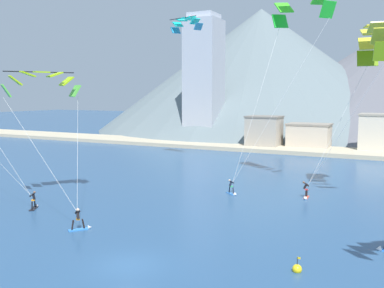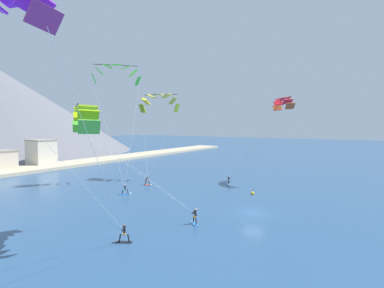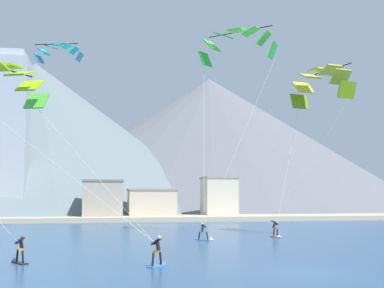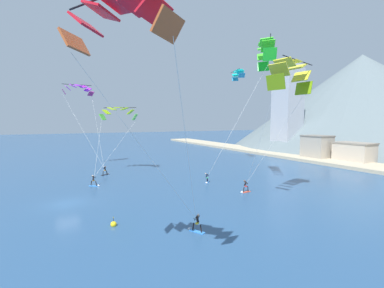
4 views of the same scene
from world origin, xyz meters
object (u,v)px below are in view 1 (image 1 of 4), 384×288
Objects in this scene: parafoil_kite_distant_high_outer at (186,23)px; parafoil_kite_far_left at (42,81)px; kitesurfer_near_trail at (232,190)px; parafoil_kite_near_lead at (376,39)px; kitesurfer_near_lead at (306,193)px; parafoil_kite_near_trail at (301,3)px; kitesurfer_far_right at (34,203)px; kitesurfer_far_left at (81,223)px; race_marker_buoy at (297,269)px.

parafoil_kite_far_left is at bearing -93.11° from parafoil_kite_distant_high_outer.
kitesurfer_near_trail is 29.60m from parafoil_kite_distant_high_outer.
parafoil_kite_far_left is (-28.13, -13.95, -3.80)m from parafoil_kite_near_lead.
parafoil_kite_near_trail is (-2.15, 5.18, 19.45)m from kitesurfer_near_lead.
kitesurfer_near_trail is 21.31m from parafoil_kite_near_trail.
parafoil_kite_distant_high_outer reaches higher than parafoil_kite_far_left.
kitesurfer_near_trail is at bearing -166.00° from kitesurfer_near_lead.
kitesurfer_near_lead is 20.25m from parafoil_kite_near_trail.
kitesurfer_far_right is 0.30× the size of parafoil_kite_distant_high_outer.
kitesurfer_far_right is at bearing -90.02° from parafoil_kite_distant_high_outer.
kitesurfer_far_right is at bearing 160.06° from kitesurfer_far_left.
parafoil_kite_near_lead is 1.31× the size of parafoil_kite_far_left.
race_marker_buoy is (3.35, -18.15, -0.36)m from kitesurfer_near_lead.
parafoil_kite_distant_high_outer reaches higher than parafoil_kite_near_lead.
kitesurfer_far_left is at bearing -115.53° from parafoil_kite_near_trail.
kitesurfer_near_trail is at bearing -49.84° from parafoil_kite_distant_high_outer.
kitesurfer_near_lead is 25.78m from kitesurfer_far_right.
parafoil_kite_distant_high_outer is at bearing 130.16° from kitesurfer_near_trail.
kitesurfer_near_lead reaches higher than race_marker_buoy.
kitesurfer_far_right reaches higher than race_marker_buoy.
parafoil_kite_far_left is at bearing -151.74° from kitesurfer_near_lead.
kitesurfer_near_lead is 0.12× the size of parafoil_kite_near_lead.
parafoil_kite_near_trail is (10.97, 22.96, 19.42)m from kitesurfer_far_left.
kitesurfer_near_trail is 19.92m from parafoil_kite_near_lead.
race_marker_buoy is (16.48, -0.37, -0.39)m from kitesurfer_far_left.
parafoil_kite_distant_high_outer is (-13.93, 16.50, 20.25)m from kitesurfer_near_trail.
kitesurfer_near_trail is 0.95× the size of kitesurfer_far_right.
parafoil_kite_near_trail is at bearing -26.85° from parafoil_kite_distant_high_outer.
kitesurfer_near_lead is at bearing 14.00° from kitesurfer_near_trail.
parafoil_kite_near_lead is 30.10m from parafoil_kite_distant_high_outer.
parafoil_kite_distant_high_outer is at bearing 103.66° from kitesurfer_far_left.
kitesurfer_far_right is 0.15× the size of parafoil_kite_far_left.
parafoil_kite_distant_high_outer is 45.79m from race_marker_buoy.
kitesurfer_far_left is 0.12× the size of parafoil_kite_near_lead.
parafoil_kite_distant_high_outer reaches higher than kitesurfer_far_left.
kitesurfer_near_lead is at bearing 28.26° from parafoil_kite_far_left.
kitesurfer_far_left is 8.42m from kitesurfer_far_right.
kitesurfer_far_left is at bearing -126.43° from kitesurfer_near_lead.
parafoil_kite_near_trail is 27.98m from parafoil_kite_far_left.
parafoil_kite_near_lead reaches higher than kitesurfer_far_left.
kitesurfer_near_trail is 17.11m from kitesurfer_far_left.
race_marker_buoy is at bearing -13.21° from parafoil_kite_far_left.
parafoil_kite_near_lead reaches higher than kitesurfer_near_lead.
kitesurfer_near_lead is 7.31m from kitesurfer_near_trail.
kitesurfer_far_left reaches higher than kitesurfer_near_trail.
kitesurfer_near_lead is 15.95m from parafoil_kite_near_lead.
kitesurfer_far_left is (-6.03, -16.01, 0.11)m from kitesurfer_near_trail.
parafoil_kite_near_lead is (5.65, 1.87, 14.79)m from kitesurfer_near_lead.
parafoil_kite_far_left is 28.38m from parafoil_kite_distant_high_outer.
kitesurfer_near_lead is 18.46m from race_marker_buoy.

